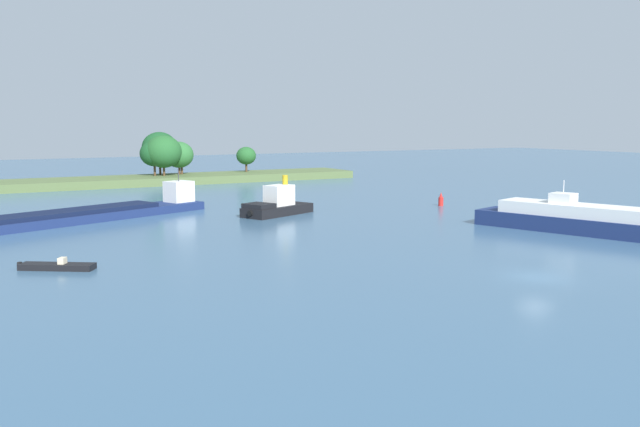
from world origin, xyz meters
name	(u,v)px	position (x,y,z in m)	size (l,w,h in m)	color
ground_plane	(536,277)	(0.00, 0.00, 0.00)	(400.00, 400.00, 0.00)	#3D607F
treeline_island	(180,167)	(1.59, 93.50, 3.11)	(68.83, 12.41, 9.87)	#566B3D
small_motorboat	(528,208)	(29.67, 29.53, 0.24)	(4.31, 4.50, 0.93)	maroon
tugboat	(277,205)	(-2.14, 41.34, 1.26)	(10.65, 7.38, 4.98)	black
white_riverboat	(591,221)	(20.56, 11.88, 1.40)	(12.37, 25.10, 5.50)	navy
cargo_barge	(71,216)	(-26.19, 46.88, 0.83)	(37.74, 19.34, 5.62)	navy
fishing_skiff	(57,266)	(-31.42, 20.57, 0.26)	(5.74, 4.48, 0.98)	black
channel_buoy_red	(441,200)	(22.22, 38.69, 0.81)	(0.70, 0.70, 1.90)	red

